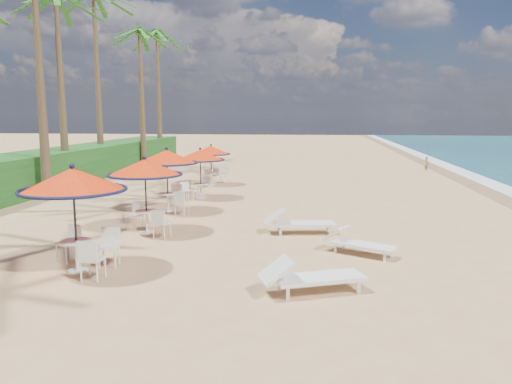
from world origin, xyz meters
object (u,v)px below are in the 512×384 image
station_1 (145,174)px  station_3 (199,161)px  station_4 (212,155)px  lounger_far (297,222)px  station_2 (168,163)px  lounger_near (309,276)px  lounger_mid (356,242)px  station_0 (76,193)px

station_1 → station_3: 6.55m
station_4 → lounger_far: (4.91, -10.40, -1.20)m
station_2 → lounger_far: bearing=-30.5°
station_1 → lounger_near: station_1 is taller
station_1 → station_4: station_1 is taller
lounger_near → lounger_far: 5.20m
station_4 → lounger_near: station_4 is taller
lounger_near → lounger_mid: size_ratio=1.15×
station_0 → station_1: (0.28, 3.90, -0.03)m
lounger_near → station_1: bearing=115.4°
lounger_near → station_0: bearing=149.5°
station_3 → lounger_far: size_ratio=0.99×
station_1 → lounger_near: bearing=-42.7°
lounger_near → station_3: bearing=92.1°
station_0 → lounger_mid: bearing=19.1°
lounger_far → station_4: bearing=105.6°
station_0 → station_1: 3.91m
station_0 → station_4: size_ratio=1.19×
station_2 → station_4: (0.04, 7.47, -0.31)m
station_1 → lounger_mid: bearing=-14.5°
station_0 → station_3: station_0 is taller
station_0 → station_2: size_ratio=1.04×
station_1 → lounger_near: (5.11, -4.72, -1.47)m
station_2 → station_1: bearing=-84.7°
lounger_mid → lounger_far: bearing=156.7°
lounger_mid → station_4: bearing=146.3°
station_1 → lounger_far: bearing=5.7°
station_2 → lounger_mid: 8.43m
station_2 → lounger_far: station_2 is taller
station_4 → lounger_near: 16.53m
station_1 → lounger_far: size_ratio=1.07×
lounger_mid → station_0: bearing=-132.3°
station_1 → station_2: size_ratio=0.98×
station_0 → station_4: 14.76m
station_1 → station_2: bearing=95.3°
station_1 → station_3: station_1 is taller
station_0 → station_2: 7.29m
station_1 → station_3: bearing=89.2°
station_4 → lounger_mid: (6.56, -12.49, -1.24)m
station_4 → lounger_mid: station_4 is taller
station_0 → lounger_far: 6.74m
station_1 → station_3: size_ratio=1.08×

